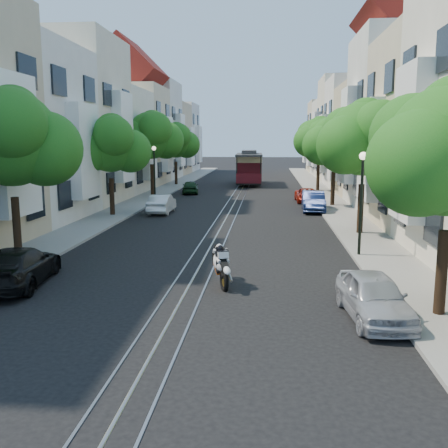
% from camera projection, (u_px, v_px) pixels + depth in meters
% --- Properties ---
extents(ground, '(200.00, 200.00, 0.00)m').
position_uv_depth(ground, '(239.00, 194.00, 44.58)').
color(ground, black).
rests_on(ground, ground).
extents(sidewalk_east, '(2.50, 80.00, 0.12)m').
position_uv_depth(sidewalk_east, '(321.00, 194.00, 43.94)').
color(sidewalk_east, gray).
rests_on(sidewalk_east, ground).
extents(sidewalk_west, '(2.50, 80.00, 0.12)m').
position_uv_depth(sidewalk_west, '(160.00, 192.00, 45.20)').
color(sidewalk_west, gray).
rests_on(sidewalk_west, ground).
extents(rail_left, '(0.06, 80.00, 0.02)m').
position_uv_depth(rail_left, '(233.00, 194.00, 44.63)').
color(rail_left, gray).
rests_on(rail_left, ground).
extents(rail_slot, '(0.06, 80.00, 0.02)m').
position_uv_depth(rail_slot, '(239.00, 194.00, 44.58)').
color(rail_slot, gray).
rests_on(rail_slot, ground).
extents(rail_right, '(0.06, 80.00, 0.02)m').
position_uv_depth(rail_right, '(246.00, 194.00, 44.53)').
color(rail_right, gray).
rests_on(rail_right, ground).
extents(lane_line, '(0.08, 80.00, 0.01)m').
position_uv_depth(lane_line, '(239.00, 194.00, 44.58)').
color(lane_line, tan).
rests_on(lane_line, ground).
extents(townhouses_east, '(7.75, 72.00, 12.00)m').
position_uv_depth(townhouses_east, '(378.00, 135.00, 42.60)').
color(townhouses_east, beige).
rests_on(townhouses_east, ground).
extents(townhouses_west, '(7.75, 72.00, 11.76)m').
position_uv_depth(townhouses_west, '(108.00, 136.00, 44.69)').
color(townhouses_west, silver).
rests_on(townhouses_west, ground).
extents(tree_e_b, '(4.93, 4.08, 6.68)m').
position_uv_depth(tree_e_b, '(365.00, 140.00, 24.48)').
color(tree_e_b, black).
rests_on(tree_e_b, ground).
extents(tree_e_c, '(4.84, 3.99, 6.52)m').
position_uv_depth(tree_e_c, '(335.00, 142.00, 35.30)').
color(tree_e_c, black).
rests_on(tree_e_c, ground).
extents(tree_e_d, '(5.01, 4.16, 6.85)m').
position_uv_depth(tree_e_d, '(320.00, 139.00, 46.06)').
color(tree_e_d, black).
rests_on(tree_e_d, ground).
extents(tree_w_a, '(4.93, 4.08, 6.68)m').
position_uv_depth(tree_w_a, '(12.00, 140.00, 18.85)').
color(tree_w_a, black).
rests_on(tree_w_a, ground).
extents(tree_w_b, '(4.72, 3.87, 6.27)m').
position_uv_depth(tree_w_b, '(111.00, 146.00, 30.70)').
color(tree_w_b, black).
rests_on(tree_w_b, ground).
extents(tree_w_c, '(5.13, 4.28, 7.09)m').
position_uv_depth(tree_w_c, '(152.00, 136.00, 41.39)').
color(tree_w_c, black).
rests_on(tree_w_c, ground).
extents(tree_w_d, '(4.84, 3.99, 6.52)m').
position_uv_depth(tree_w_d, '(176.00, 142.00, 52.27)').
color(tree_w_d, black).
rests_on(tree_w_d, ground).
extents(lamp_east, '(0.32, 0.32, 4.16)m').
position_uv_depth(lamp_east, '(362.00, 188.00, 19.99)').
color(lamp_east, black).
rests_on(lamp_east, ground).
extents(lamp_west, '(0.32, 0.32, 4.16)m').
position_uv_depth(lamp_west, '(154.00, 165.00, 38.76)').
color(lamp_west, black).
rests_on(lamp_west, ground).
extents(sportbike_rider, '(0.77, 2.00, 1.41)m').
position_uv_depth(sportbike_rider, '(221.00, 263.00, 16.36)').
color(sportbike_rider, black).
rests_on(sportbike_rider, ground).
extents(cable_car, '(2.94, 8.78, 3.35)m').
position_uv_depth(cable_car, '(249.00, 166.00, 53.66)').
color(cable_car, black).
rests_on(cable_car, ground).
extents(parked_car_e_near, '(1.79, 3.78, 1.25)m').
position_uv_depth(parked_car_e_near, '(374.00, 296.00, 13.29)').
color(parked_car_e_near, '#A8ABB4').
rests_on(parked_car_e_near, ground).
extents(parked_car_e_mid, '(1.55, 4.17, 1.36)m').
position_uv_depth(parked_car_e_mid, '(313.00, 201.00, 33.51)').
color(parked_car_e_mid, '#0D1A43').
rests_on(parked_car_e_mid, ground).
extents(parked_car_e_far, '(1.87, 3.88, 1.06)m').
position_uv_depth(parked_car_e_far, '(308.00, 195.00, 38.45)').
color(parked_car_e_far, maroon).
rests_on(parked_car_e_far, ground).
extents(parked_car_w_near, '(2.36, 4.65, 1.29)m').
position_uv_depth(parked_car_w_near, '(18.00, 266.00, 16.37)').
color(parked_car_w_near, black).
rests_on(parked_car_w_near, ground).
extents(parked_car_w_mid, '(1.35, 3.75, 1.23)m').
position_uv_depth(parked_car_w_mid, '(162.00, 204.00, 32.76)').
color(parked_car_w_mid, silver).
rests_on(parked_car_w_mid, ground).
extents(parked_car_w_far, '(1.81, 3.60, 1.18)m').
position_uv_depth(parked_car_w_far, '(190.00, 187.00, 44.75)').
color(parked_car_w_far, '#143318').
rests_on(parked_car_w_far, ground).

